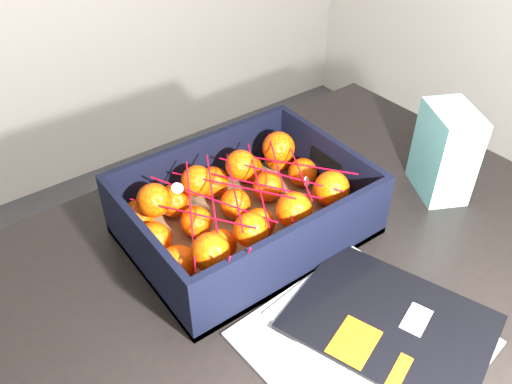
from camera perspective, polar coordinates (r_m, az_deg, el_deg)
room_shell at (r=0.30m, az=0.89°, el=8.51°), size 3.54×3.54×2.50m
table at (r=0.95m, az=2.16°, el=-13.24°), size 1.23×0.84×0.75m
magazine_stack at (r=0.81m, az=12.23°, el=-14.79°), size 0.35×0.33×0.02m
produce_crate at (r=0.93m, az=-1.10°, el=-2.50°), size 0.40×0.30×0.12m
clementine_heap at (r=0.92m, az=-1.05°, el=-1.88°), size 0.38×0.28×0.11m
mesh_net at (r=0.88m, az=-1.16°, el=0.05°), size 0.33×0.26×0.09m
retail_carton at (r=1.06m, az=19.54°, el=4.05°), size 0.12×0.14×0.18m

